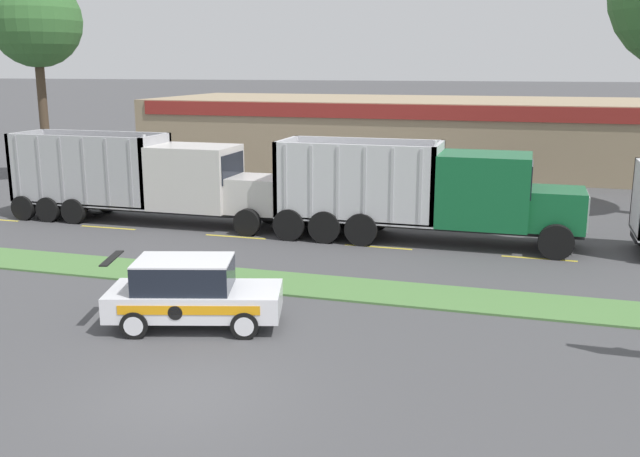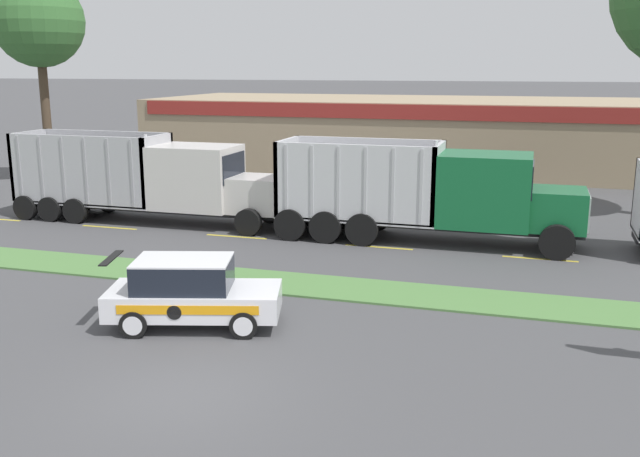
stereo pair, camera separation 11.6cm
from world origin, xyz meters
The scene contains 11 objects.
ground_plane centered at (0.00, 0.00, 0.00)m, with size 600.00×600.00×0.00m, color #474749.
grass_verge centered at (0.00, 7.24, 0.03)m, with size 120.00×2.09×0.06m, color #517F42.
centre_line_2 centered at (-9.56, 12.28, 0.00)m, with size 2.40×0.14×0.01m, color yellow.
centre_line_3 centered at (-4.16, 12.28, 0.00)m, with size 2.40×0.14×0.01m, color yellow.
centre_line_4 centered at (1.24, 12.28, 0.00)m, with size 2.40×0.14×0.01m, color yellow.
centre_line_5 centered at (6.64, 12.28, 0.00)m, with size 2.40×0.14×0.01m, color yellow.
dump_truck_mid centered at (-7.58, 13.76, 1.65)m, with size 11.58×2.67×3.61m.
dump_truck_trail centered at (3.58, 13.59, 1.71)m, with size 10.78×2.82×3.74m.
rally_car centered at (-1.50, 3.39, 0.86)m, with size 4.44×2.78×1.71m.
store_building_backdrop centered at (-2.04, 33.65, 2.09)m, with size 30.55×12.10×4.18m.
tree_behind_centre centered at (-18.87, 21.10, 8.87)m, with size 4.71×4.71×11.99m.
Camera 2 is at (6.25, -11.42, 6.18)m, focal length 40.00 mm.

